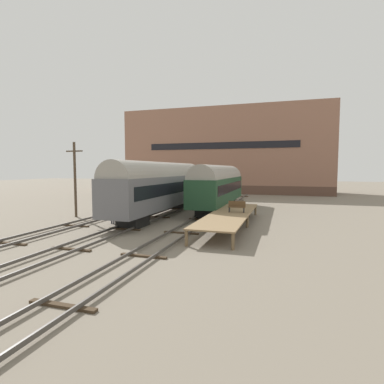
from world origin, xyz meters
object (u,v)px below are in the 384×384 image
object	(u,v)px
train_car_grey	(162,185)
train_car_green	(219,185)
bench	(237,206)
utility_pole	(75,178)
person_worker	(113,211)

from	to	relation	value
train_car_grey	train_car_green	distance (m)	6.91
bench	utility_pole	bearing A→B (deg)	-178.67
bench	person_worker	distance (m)	10.38
person_worker	train_car_green	bearing A→B (deg)	57.63
train_car_green	utility_pole	xyz separation A→B (m)	(-12.19, -8.45, 0.89)
train_car_grey	bench	bearing A→B (deg)	-20.32
bench	train_car_grey	bearing A→B (deg)	159.68
bench	person_worker	world-z (taller)	bench
bench	utility_pole	world-z (taller)	utility_pole
train_car_grey	person_worker	size ratio (longest dim) A/B	10.64
train_car_grey	person_worker	bearing A→B (deg)	-111.98
train_car_grey	bench	world-z (taller)	train_car_grey
train_car_grey	train_car_green	xyz separation A→B (m)	(4.55, 5.19, -0.17)
bench	utility_pole	xyz separation A→B (m)	(-15.48, -0.36, 2.19)
utility_pole	train_car_green	bearing A→B (deg)	34.74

